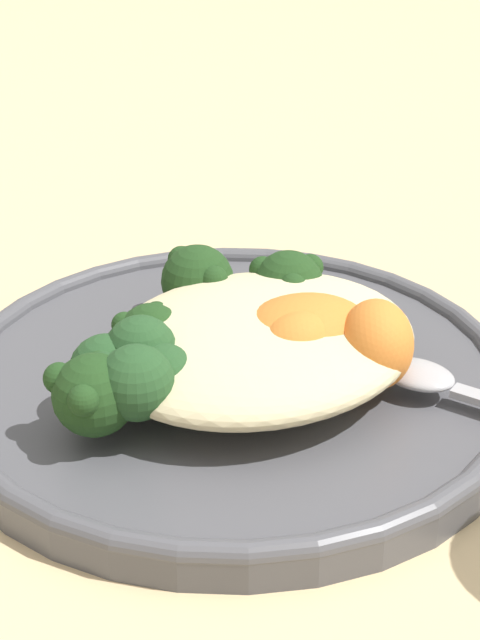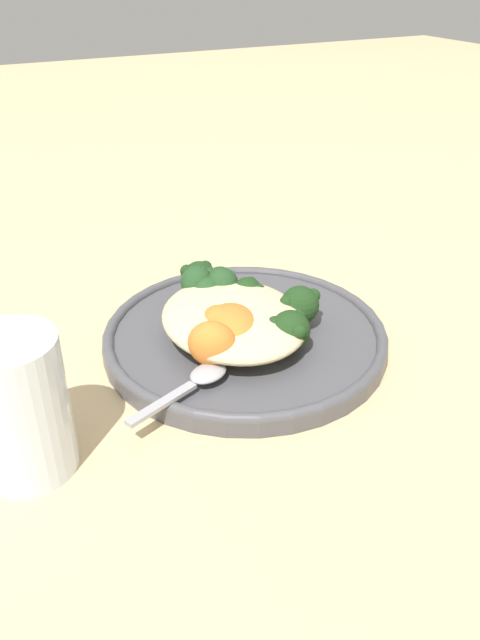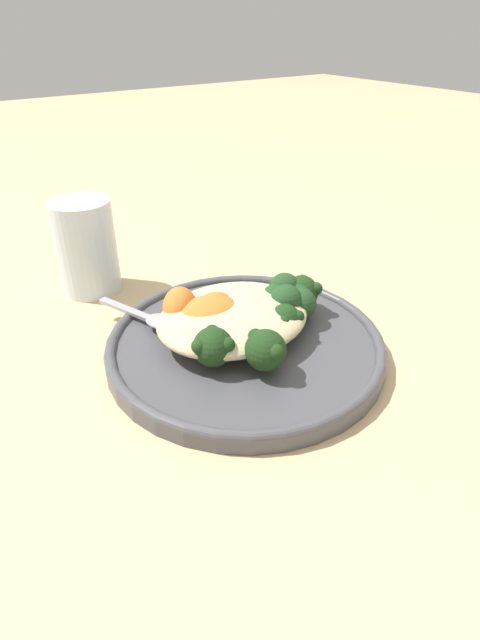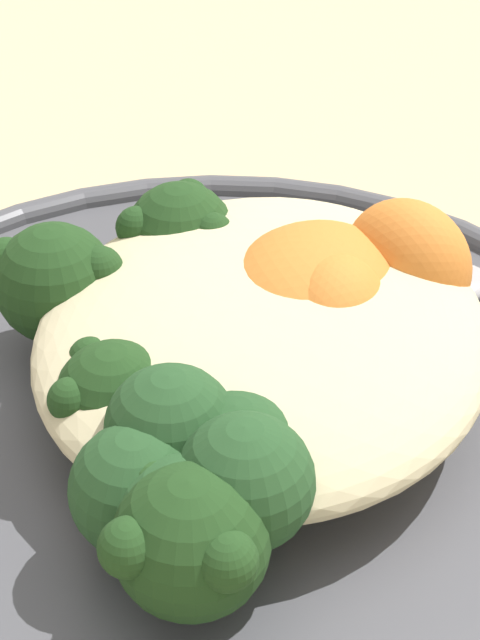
# 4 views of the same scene
# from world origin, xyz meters

# --- Properties ---
(ground_plane) EXTENTS (4.00, 4.00, 0.00)m
(ground_plane) POSITION_xyz_m (0.00, 0.00, 0.00)
(ground_plane) COLOR #D6B784
(plate) EXTENTS (0.29, 0.29, 0.02)m
(plate) POSITION_xyz_m (0.00, 0.00, 0.01)
(plate) COLOR #4C4C51
(plate) RESTS_ON ground_plane
(quinoa_mound) EXTENTS (0.16, 0.14, 0.03)m
(quinoa_mound) POSITION_xyz_m (-0.01, 0.02, 0.04)
(quinoa_mound) COLOR beige
(quinoa_mound) RESTS_ON plate
(broccoli_stalk_0) EXTENTS (0.08, 0.08, 0.04)m
(broccoli_stalk_0) POSITION_xyz_m (-0.05, -0.02, 0.04)
(broccoli_stalk_0) COLOR #9EBC66
(broccoli_stalk_0) RESTS_ON plate
(broccoli_stalk_1) EXTENTS (0.04, 0.13, 0.04)m
(broccoli_stalk_1) POSITION_xyz_m (-0.01, -0.04, 0.04)
(broccoli_stalk_1) COLOR #9EBC66
(broccoli_stalk_1) RESTS_ON plate
(broccoli_stalk_2) EXTENTS (0.07, 0.08, 0.03)m
(broccoli_stalk_2) POSITION_xyz_m (0.03, -0.01, 0.04)
(broccoli_stalk_2) COLOR #9EBC66
(broccoli_stalk_2) RESTS_ON plate
(broccoli_stalk_3) EXTENTS (0.12, 0.04, 0.04)m
(broccoli_stalk_3) POSITION_xyz_m (0.07, 0.01, 0.04)
(broccoli_stalk_3) COLOR #9EBC66
(broccoli_stalk_3) RESTS_ON plate
(sweet_potato_chunk_0) EXTENTS (0.06, 0.06, 0.04)m
(sweet_potato_chunk_0) POSITION_xyz_m (-0.04, 0.06, 0.04)
(sweet_potato_chunk_0) COLOR orange
(sweet_potato_chunk_0) RESTS_ON plate
(sweet_potato_chunk_1) EXTENTS (0.05, 0.04, 0.04)m
(sweet_potato_chunk_1) POSITION_xyz_m (-0.01, 0.04, 0.04)
(sweet_potato_chunk_1) COLOR orange
(sweet_potato_chunk_1) RESTS_ON plate
(sweet_potato_chunk_2) EXTENTS (0.09, 0.08, 0.04)m
(sweet_potato_chunk_2) POSITION_xyz_m (-0.02, 0.03, 0.04)
(sweet_potato_chunk_2) COLOR orange
(sweet_potato_chunk_2) RESTS_ON plate
(kale_tuft) EXTENTS (0.06, 0.06, 0.04)m
(kale_tuft) POSITION_xyz_m (0.07, 0.01, 0.04)
(kale_tuft) COLOR #234723
(kale_tuft) RESTS_ON plate
(spoon) EXTENTS (0.06, 0.11, 0.01)m
(spoon) POSITION_xyz_m (-0.07, 0.08, 0.03)
(spoon) COLOR #A3A3A8
(spoon) RESTS_ON plate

